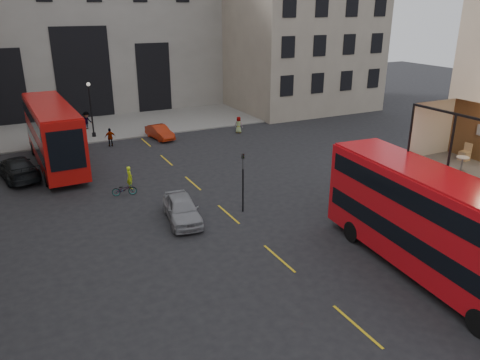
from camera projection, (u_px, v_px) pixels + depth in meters
name	position (u px, v px, depth m)	size (l,w,h in m)	color
ground	(394.00, 312.00, 19.59)	(140.00, 140.00, 0.00)	black
gateway	(71.00, 30.00, 54.31)	(35.00, 10.60, 18.00)	gray
building_right	(291.00, 20.00, 57.81)	(16.60, 18.60, 20.00)	#9E927F
pavement_far	(87.00, 128.00, 48.81)	(40.00, 12.00, 0.12)	slate
traffic_light_near	(243.00, 175.00, 28.35)	(0.16, 0.20, 3.80)	black
street_lamp_b	(92.00, 113.00, 44.65)	(0.36, 0.36, 5.33)	black
bus_near	(431.00, 220.00, 21.53)	(3.83, 12.73, 5.01)	red
bus_far	(53.00, 132.00, 36.52)	(3.26, 12.63, 5.01)	#AD0E0C
car_a	(182.00, 209.00, 27.68)	(1.82, 4.53, 1.54)	gray
car_b	(160.00, 132.00, 44.89)	(1.37, 3.93, 1.30)	#9D2109
car_c	(17.00, 168.00, 34.49)	(2.28, 5.62, 1.63)	black
bicycle	(124.00, 189.00, 31.53)	(0.57, 1.64, 0.86)	gray
cyclist	(130.00, 177.00, 32.60)	(0.59, 0.39, 1.63)	#CBEA18
pedestrian_b	(87.00, 121.00, 47.79)	(1.25, 0.72, 1.94)	gray
pedestrian_c	(110.00, 137.00, 42.39)	(0.99, 0.41, 1.69)	gray
pedestrian_d	(239.00, 125.00, 46.89)	(0.80, 0.52, 1.64)	gray
cafe_table_far	(462.00, 162.00, 22.29)	(0.58, 0.58, 0.72)	white
cafe_chair_d	(465.00, 155.00, 23.96)	(0.47, 0.47, 0.89)	tan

